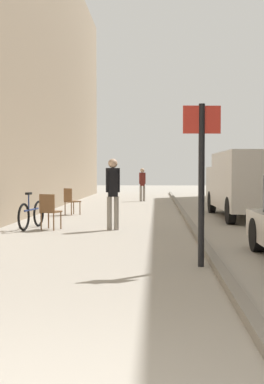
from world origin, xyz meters
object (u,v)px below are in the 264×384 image
(cafe_chair_near_window, at_px, (49,209))
(delivery_van, at_px, (248,182))
(bicycle_leaning, at_px, (31,214))
(cafe_chair_by_doorway, at_px, (70,199))
(pedestrian_far_crossing, at_px, (142,182))
(pedestrian_main_foreground, at_px, (113,189))
(street_sign_post, at_px, (202,170))

(cafe_chair_near_window, bearing_deg, delivery_van, 49.89)
(bicycle_leaning, relative_size, cafe_chair_by_doorway, 1.88)
(pedestrian_far_crossing, height_order, cafe_chair_by_doorway, pedestrian_far_crossing)
(pedestrian_main_foreground, height_order, bicycle_leaning, pedestrian_main_foreground)
(pedestrian_far_crossing, xyz_separation_m, cafe_chair_near_window, (-2.07, -12.57, -0.44))
(delivery_van, relative_size, cafe_chair_near_window, 5.98)
(pedestrian_far_crossing, xyz_separation_m, cafe_chair_by_doorway, (-2.30, -8.16, -0.44))
(delivery_van, relative_size, bicycle_leaning, 3.19)
(pedestrian_far_crossing, xyz_separation_m, delivery_van, (3.73, -8.97, 0.19))
(pedestrian_main_foreground, relative_size, cafe_chair_by_doorway, 1.98)
(street_sign_post, distance_m, cafe_chair_near_window, 6.04)
(pedestrian_main_foreground, distance_m, cafe_chair_by_doorway, 4.78)
(pedestrian_main_foreground, relative_size, street_sign_post, 0.72)
(cafe_chair_by_doorway, bearing_deg, bicycle_leaning, -50.46)
(bicycle_leaning, relative_size, cafe_chair_near_window, 1.88)
(pedestrian_main_foreground, xyz_separation_m, pedestrian_far_crossing, (0.41, 12.52, -0.09))
(street_sign_post, height_order, cafe_chair_near_window, street_sign_post)
(street_sign_post, relative_size, cafe_chair_by_doorway, 2.77)
(delivery_van, height_order, cafe_chair_by_doorway, delivery_van)
(bicycle_leaning, bearing_deg, cafe_chair_near_window, -16.44)
(delivery_van, bearing_deg, cafe_chair_near_window, -149.63)
(delivery_van, distance_m, bicycle_leaning, 7.22)
(street_sign_post, xyz_separation_m, cafe_chair_by_doorway, (-3.74, 9.22, -1.00))
(cafe_chair_by_doorway, bearing_deg, pedestrian_far_crossing, 118.09)
(street_sign_post, xyz_separation_m, bicycle_leaning, (-4.06, 5.04, -1.16))
(pedestrian_main_foreground, relative_size, delivery_van, 0.33)
(cafe_chair_near_window, bearing_deg, pedestrian_far_crossing, 98.72)
(pedestrian_main_foreground, height_order, street_sign_post, street_sign_post)
(bicycle_leaning, height_order, cafe_chair_by_doorway, bicycle_leaning)
(delivery_van, bearing_deg, street_sign_post, -106.64)
(cafe_chair_near_window, bearing_deg, pedestrian_main_foreground, 20.03)
(bicycle_leaning, distance_m, cafe_chair_by_doorway, 4.20)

